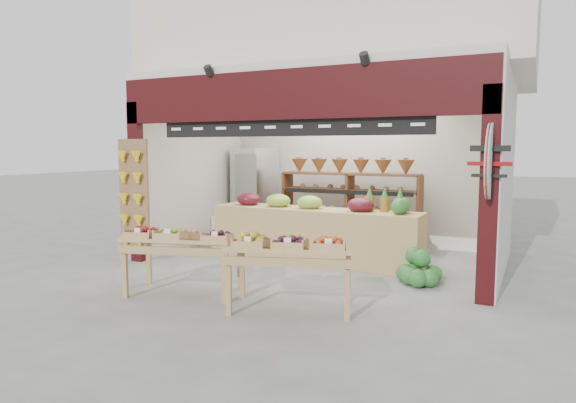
# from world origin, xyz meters

# --- Properties ---
(ground) EXTENTS (60.00, 60.00, 0.00)m
(ground) POSITION_xyz_m (0.00, 0.00, 0.00)
(ground) COLOR slate
(ground) RESTS_ON ground
(shop_structure) EXTENTS (6.36, 5.12, 5.40)m
(shop_structure) POSITION_xyz_m (0.00, 1.61, 3.92)
(shop_structure) COLOR beige
(shop_structure) RESTS_ON ground
(banana_board) EXTENTS (0.60, 0.15, 1.80)m
(banana_board) POSITION_xyz_m (-2.73, -1.17, 1.12)
(banana_board) COLOR olive
(banana_board) RESTS_ON ground
(gift_sign) EXTENTS (0.04, 0.93, 0.92)m
(gift_sign) POSITION_xyz_m (2.75, -1.15, 1.75)
(gift_sign) COLOR #A8D4B8
(gift_sign) RESTS_ON ground
(back_shelving) EXTENTS (2.70, 0.44, 1.69)m
(back_shelving) POSITION_xyz_m (0.06, 1.65, 1.10)
(back_shelving) COLOR brown
(back_shelving) RESTS_ON ground
(refrigerator) EXTENTS (0.90, 0.90, 1.90)m
(refrigerator) POSITION_xyz_m (-2.13, 1.83, 0.95)
(refrigerator) COLOR silver
(refrigerator) RESTS_ON ground
(cardboard_stack) EXTENTS (0.94, 0.68, 0.59)m
(cardboard_stack) POSITION_xyz_m (-1.99, 0.67, 0.22)
(cardboard_stack) COLOR beige
(cardboard_stack) RESTS_ON ground
(mid_counter) EXTENTS (3.59, 0.76, 1.11)m
(mid_counter) POSITION_xyz_m (-0.07, 0.21, 0.49)
(mid_counter) COLOR tan
(mid_counter) RESTS_ON ground
(display_table_left) EXTENTS (1.60, 1.16, 0.94)m
(display_table_left) POSITION_xyz_m (-0.96, -2.29, 0.71)
(display_table_left) COLOR tan
(display_table_left) RESTS_ON ground
(display_table_right) EXTENTS (1.64, 1.23, 0.95)m
(display_table_right) POSITION_xyz_m (0.69, -2.26, 0.74)
(display_table_right) COLOR tan
(display_table_right) RESTS_ON ground
(watermelon_pile) EXTENTS (0.62, 0.64, 0.49)m
(watermelon_pile) POSITION_xyz_m (1.81, -0.46, 0.19)
(watermelon_pile) COLOR #1A4E1D
(watermelon_pile) RESTS_ON ground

